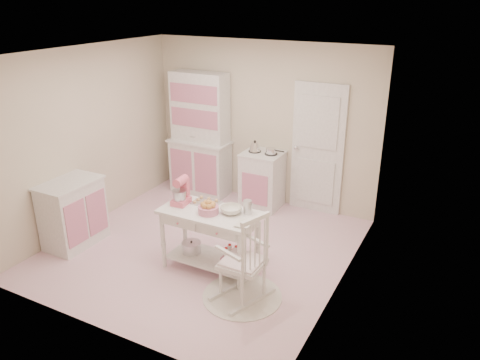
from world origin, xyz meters
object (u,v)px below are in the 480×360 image
object	(u,v)px
base_cabinet	(73,213)
rocking_chair	(242,255)
bread_basket	(208,210)
work_table	(210,240)
stove	(262,180)
stand_mixer	(181,191)
hutch	(199,134)

from	to	relation	value
base_cabinet	rocking_chair	size ratio (longest dim) A/B	0.84
rocking_chair	bread_basket	size ratio (longest dim) A/B	4.40
base_cabinet	bread_basket	world-z (taller)	base_cabinet
work_table	bread_basket	size ratio (longest dim) A/B	4.80
stove	work_table	bearing A→B (deg)	-83.85
base_cabinet	stand_mixer	world-z (taller)	stand_mixer
rocking_chair	stand_mixer	distance (m)	1.19
base_cabinet	bread_basket	distance (m)	2.06
stove	stand_mixer	xyz separation A→B (m)	(-0.21, -1.97, 0.51)
stove	stand_mixer	size ratio (longest dim) A/B	2.71
hutch	rocking_chair	world-z (taller)	hutch
hutch	bread_basket	xyz separation A→B (m)	(1.43, -2.09, -0.19)
work_table	stove	bearing A→B (deg)	96.15
stand_mixer	stove	bearing A→B (deg)	79.05
rocking_chair	base_cabinet	bearing A→B (deg)	-160.79
stand_mixer	bread_basket	world-z (taller)	stand_mixer
stove	bread_basket	xyz separation A→B (m)	(0.23, -2.04, 0.39)
hutch	rocking_chair	xyz separation A→B (m)	(2.05, -2.39, -0.49)
bread_basket	hutch	bearing A→B (deg)	124.47
hutch	work_table	bearing A→B (deg)	-55.26
stove	work_table	size ratio (longest dim) A/B	0.77
stove	base_cabinet	xyz separation A→B (m)	(-1.78, -2.30, 0.00)
hutch	work_table	size ratio (longest dim) A/B	1.73
stove	base_cabinet	world-z (taller)	same
hutch	stove	distance (m)	1.33
stove	hutch	bearing A→B (deg)	177.61
stove	bread_basket	world-z (taller)	stove
base_cabinet	hutch	bearing A→B (deg)	76.26
hutch	stand_mixer	world-z (taller)	hutch
stove	base_cabinet	size ratio (longest dim) A/B	1.00
rocking_chair	work_table	distance (m)	0.74
stand_mixer	bread_basket	size ratio (longest dim) A/B	1.36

